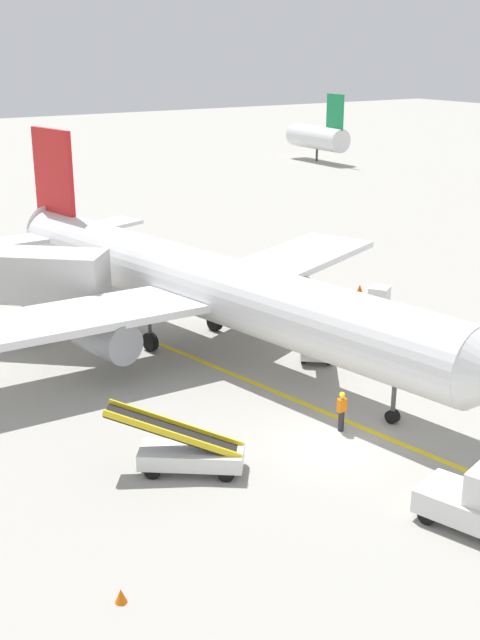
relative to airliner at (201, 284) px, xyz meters
The scene contains 12 objects.
ground_plane 12.61m from the airliner, 94.46° to the right, with size 300.00×300.00×0.00m, color #9E9B93.
taxi_line_yellow 7.88m from the airliner, 89.15° to the right, with size 0.30×80.00×0.01m, color yellow.
airliner is the anchor object (origin of this frame).
baggage_tug_near_wing 10.56m from the airliner, 11.86° to the right, with size 2.72×2.41×2.10m.
baggage_tug_by_cargo_door 12.60m from the airliner, 54.14° to the right, with size 1.82×2.63×2.10m.
belt_loader_forward_hold 12.99m from the airliner, 121.95° to the right, with size 4.77×3.97×2.59m.
belt_loader_aft_hold 6.54m from the airliner, 42.34° to the right, with size 4.16×4.64×2.59m.
ground_crew_marshaller 11.52m from the airliner, 89.63° to the right, with size 0.36×0.24×1.70m.
safety_cone_nose_left 20.41m from the airliner, 126.19° to the right, with size 0.36×0.36×0.44m, color orange.
safety_cone_wingtip_right 11.86m from the airliner, ahead, with size 0.36×0.36×0.44m, color orange.
safety_cone_tail_area 14.14m from the airliner, 13.76° to the left, with size 0.36×0.36×0.44m, color orange.
distant_aircraft_mid_right 70.06m from the airliner, 47.66° to the left, with size 3.00×10.10×8.80m.
Camera 1 is at (-18.24, -21.94, 14.91)m, focal length 45.39 mm.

